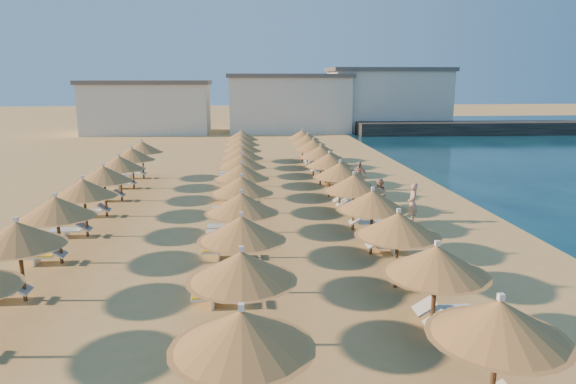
{
  "coord_description": "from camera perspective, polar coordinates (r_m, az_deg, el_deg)",
  "views": [
    {
      "loc": [
        -2.76,
        -20.71,
        6.85
      ],
      "look_at": [
        -0.56,
        4.0,
        1.3
      ],
      "focal_mm": 32.0,
      "sensor_mm": 36.0,
      "label": 1
    }
  ],
  "objects": [
    {
      "name": "jetty",
      "position": [
        67.81,
        20.45,
        6.67
      ],
      "size": [
        30.1,
        4.85,
        1.5
      ],
      "primitive_type": "cube",
      "rotation": [
        0.0,
        0.0,
        -0.03
      ],
      "color": "black",
      "rests_on": "ground"
    },
    {
      "name": "loungers",
      "position": [
        24.68,
        -3.49,
        -2.7
      ],
      "size": [
        15.01,
        37.49,
        0.66
      ],
      "color": "white",
      "rests_on": "ground"
    },
    {
      "name": "beachgoer_a",
      "position": [
        25.4,
        13.67,
        -1.16
      ],
      "size": [
        0.55,
        0.76,
        1.92
      ],
      "primitive_type": "imported",
      "rotation": [
        0.0,
        0.0,
        -1.71
      ],
      "color": "tan",
      "rests_on": "ground"
    },
    {
      "name": "beachgoer_b",
      "position": [
        26.68,
        10.14,
        -0.47
      ],
      "size": [
        1.04,
        1.1,
        1.81
      ],
      "primitive_type": "imported",
      "rotation": [
        0.0,
        0.0,
        -1.03
      ],
      "color": "tan",
      "rests_on": "ground"
    },
    {
      "name": "ground",
      "position": [
        21.99,
        2.4,
        -5.55
      ],
      "size": [
        220.0,
        220.0,
        0.0
      ],
      "primitive_type": "plane",
      "color": "#E3A363",
      "rests_on": "ground"
    },
    {
      "name": "beachgoer_c",
      "position": [
        32.05,
        7.86,
        1.8
      ],
      "size": [
        1.14,
        0.87,
        1.8
      ],
      "primitive_type": "imported",
      "rotation": [
        0.0,
        0.0,
        -0.47
      ],
      "color": "tan",
      "rests_on": "ground"
    },
    {
      "name": "hotel_blocks",
      "position": [
        67.01,
        -0.28,
        9.92
      ],
      "size": [
        46.51,
        9.77,
        8.1
      ],
      "color": "white",
      "rests_on": "ground"
    },
    {
      "name": "parasol_row_east",
      "position": [
        24.97,
        6.53,
        1.66
      ],
      "size": [
        2.84,
        39.71,
        2.72
      ],
      "color": "brown",
      "rests_on": "ground"
    },
    {
      "name": "parasol_row_inland",
      "position": [
        25.42,
        -20.71,
        1.11
      ],
      "size": [
        2.84,
        26.3,
        2.72
      ],
      "color": "brown",
      "rests_on": "ground"
    },
    {
      "name": "parasol_row_west",
      "position": [
        24.47,
        -5.19,
        1.46
      ],
      "size": [
        2.84,
        39.71,
        2.72
      ],
      "color": "brown",
      "rests_on": "ground"
    }
  ]
}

